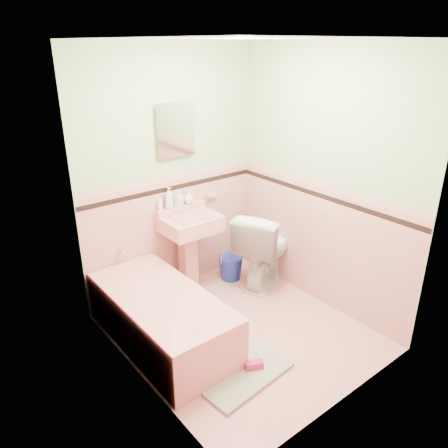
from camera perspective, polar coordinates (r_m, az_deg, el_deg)
floor at (r=4.15m, az=2.21°, el=-13.92°), size 2.20×2.20×0.00m
ceiling at (r=3.33m, az=2.91°, el=23.12°), size 2.20×2.20×0.00m
wall_back at (r=4.40m, az=-6.94°, el=6.37°), size 2.50×0.00×2.50m
wall_front at (r=2.88m, az=16.98°, el=-3.53°), size 2.50×0.00×2.50m
wall_left at (r=3.04m, az=-11.95°, el=-1.60°), size 0.00×2.50×2.50m
wall_right at (r=4.24m, az=12.85°, el=5.34°), size 0.00×2.50×2.50m
wainscot_back at (r=4.61m, az=-6.49°, el=-1.44°), size 2.00×0.00×2.00m
wainscot_front at (r=3.21m, az=15.45°, el=-13.93°), size 2.00×0.00×2.00m
wainscot_left at (r=3.36m, az=-10.86°, el=-11.72°), size 0.00×2.20×2.20m
wainscot_right at (r=4.46m, az=12.04°, el=-2.67°), size 0.00×2.20×2.20m
accent_back at (r=4.42m, az=-6.74°, el=4.70°), size 2.00×0.00×2.00m
accent_front at (r=2.94m, az=16.41°, el=-5.69°), size 2.00×0.00×2.00m
accent_left at (r=3.10m, az=-11.46°, el=-3.70°), size 0.00×2.20×2.20m
accent_right at (r=4.27m, az=12.55°, el=3.64°), size 0.00×2.20×2.20m
cap_back at (r=4.39m, az=-6.80°, el=5.94°), size 2.00×0.00×2.00m
cap_front at (r=2.90m, az=16.62°, el=-3.95°), size 2.00×0.00×2.00m
cap_left at (r=3.06m, az=-11.60°, el=-2.02°), size 0.00×2.20×2.20m
cap_right at (r=4.24m, az=12.66°, el=4.91°), size 0.00×2.20×2.20m
bathtub at (r=3.94m, az=-8.11°, el=-12.32°), size 0.70×1.50×0.45m
tub_faucet at (r=4.30m, az=-13.33°, el=-3.34°), size 0.04×0.12×0.04m
sink at (r=4.53m, az=-4.31°, el=-4.10°), size 0.56×0.48×0.87m
sink_faucet at (r=4.43m, az=-5.53°, el=2.49°), size 0.02×0.02×0.10m
medicine_cabinet at (r=4.29m, az=-6.43°, el=12.18°), size 0.36×0.04×0.46m
soap_dish at (r=4.71m, az=-1.65°, el=3.79°), size 0.11×0.06×0.04m
soap_bottle_left at (r=4.37m, az=-7.23°, el=3.42°), size 0.10×0.10×0.22m
soap_bottle_mid at (r=4.44m, az=-5.99°, el=3.37°), size 0.09×0.10×0.16m
soap_bottle_right at (r=4.50m, az=-4.70°, el=3.52°), size 0.13×0.13×0.14m
tube at (r=4.34m, az=-8.41°, el=2.48°), size 0.05×0.05×0.12m
toilet at (r=4.75m, az=5.49°, el=-2.94°), size 0.96×0.78×0.86m
bucket at (r=4.92m, az=0.88°, el=-5.70°), size 0.28×0.28×0.27m
bath_mat at (r=3.72m, az=2.02°, el=-18.74°), size 0.82×0.59×0.03m
shoe at (r=3.71m, az=3.94°, el=-17.93°), size 0.16×0.12×0.06m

